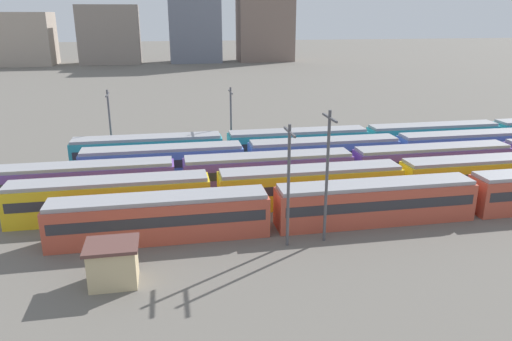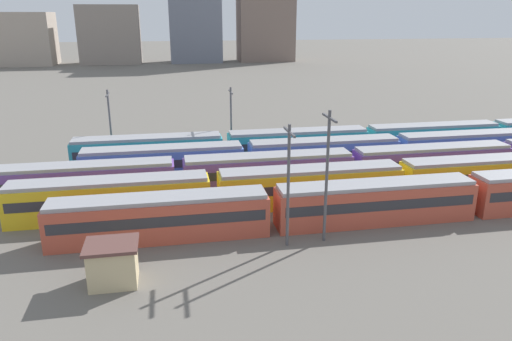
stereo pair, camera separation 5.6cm
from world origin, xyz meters
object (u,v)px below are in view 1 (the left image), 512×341
Objects in this scene: train_track_0 at (375,202)px; catenary_pole_3 at (231,118)px; train_track_2 at (352,166)px; catenary_pole_0 at (289,180)px; train_track_1 at (310,185)px; signal_hut at (113,263)px; catenary_pole_2 at (327,171)px; catenary_pole_1 at (110,122)px; train_track_4 at (367,140)px.

train_track_0 is 6.23× the size of catenary_pole_3.
train_track_2 is 7.46× the size of catenary_pole_0.
signal_hut is (-17.59, -11.78, -0.35)m from train_track_1.
catenary_pole_2 is 3.03× the size of signal_hut.
catenary_pole_3 reaches higher than train_track_2.
catenary_pole_3 reaches higher than train_track_0.
catenary_pole_0 reaches higher than catenary_pole_1.
train_track_2 reaches higher than signal_hut.
catenary_pole_3 is (-4.11, 26.67, -1.01)m from catenary_pole_2.
catenary_pole_0 is 3.25m from catenary_pole_2.
catenary_pole_2 is 1.22× the size of catenary_pole_3.
catenary_pole_0 is at bearing -125.03° from train_track_4.
train_track_4 is at bearing -9.72° from catenary_pole_3.
train_track_1 is 0.75× the size of train_track_2.
train_track_1 is at bearing 81.72° from catenary_pole_2.
train_track_1 is 21.17m from signal_hut.
train_track_2 is at bearing 51.56° from catenary_pole_0.
train_track_2 is at bearing 39.28° from train_track_1.
train_track_1 is at bearing 130.65° from train_track_0.
train_track_2 is 12.02m from train_track_4.
train_track_0 is 5.57× the size of catenary_pole_0.
train_track_1 is 6.23× the size of catenary_pole_3.
train_track_2 is 29.36m from signal_hut.
train_track_1 is 19.61m from catenary_pole_3.
train_track_1 is at bearing -140.72° from train_track_2.
train_track_0 is at bearing -67.75° from catenary_pole_3.
train_track_1 reaches higher than signal_hut.
train_track_4 is (6.04, 10.40, 0.00)m from train_track_2.
catenary_pole_0 reaches higher than train_track_1.
catenary_pole_3 is (-17.68, 3.03, 3.11)m from train_track_4.
catenary_pole_1 is (-32.90, 3.18, 3.15)m from train_track_4.
train_track_0 reaches higher than signal_hut.
catenary_pole_0 is 1.11× the size of catenary_pole_1.
catenary_pole_1 reaches higher than train_track_0.
train_track_4 is 18.20m from catenary_pole_3.
train_track_4 is 7.46× the size of catenary_pole_0.
train_track_0 is 10.06m from catenary_pole_0.
catenary_pole_2 reaches higher than train_track_1.
train_track_0 is 1.00× the size of train_track_1.
catenary_pole_0 is at bearing -88.07° from catenary_pole_3.
catenary_pole_3 reaches higher than train_track_4.
train_track_1 is at bearing 62.27° from catenary_pole_0.
train_track_1 is 5.11× the size of catenary_pole_2.
train_track_0 is at bearing -49.35° from train_track_1.
catenary_pole_2 is at bearing 5.05° from catenary_pole_0.
catenary_pole_0 is at bearing -174.95° from catenary_pole_2.
catenary_pole_1 is at bearing 120.75° from catenary_pole_0.
train_track_1 is at bearing -42.49° from catenary_pole_1.
train_track_4 is 8.26× the size of catenary_pole_1.
catenary_pole_1 is (-20.51, 18.78, 3.15)m from train_track_1.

